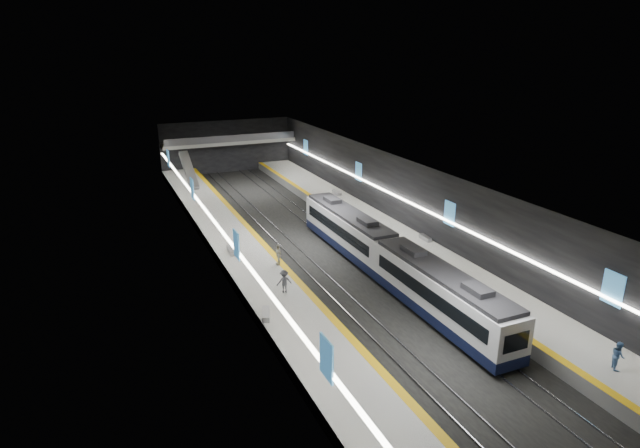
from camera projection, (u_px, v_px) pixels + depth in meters
name	position (u px, v px, depth m)	size (l,w,h in m)	color
ground	(315.00, 246.00, 53.18)	(70.00, 70.00, 0.00)	black
ceiling	(315.00, 167.00, 50.59)	(20.00, 70.00, 0.04)	beige
wall_left	(213.00, 221.00, 48.13)	(0.04, 70.00, 8.00)	black
wall_right	(403.00, 196.00, 55.64)	(0.04, 70.00, 8.00)	black
wall_back	(227.00, 146.00, 82.29)	(20.00, 0.04, 8.00)	black
platform_left	(242.00, 253.00, 50.20)	(5.00, 70.00, 1.00)	slate
tile_surface_left	(241.00, 247.00, 50.04)	(5.00, 70.00, 0.02)	#9B9B96
tactile_strip_left	(264.00, 244.00, 50.86)	(0.60, 70.00, 0.02)	#F0B40C
platform_right	(381.00, 231.00, 55.84)	(5.00, 70.00, 1.00)	slate
tile_surface_right	(381.00, 227.00, 55.67)	(5.00, 70.00, 0.02)	#9B9B96
tactile_strip_right	(362.00, 229.00, 54.84)	(0.60, 70.00, 0.02)	#F0B40C
rails	(315.00, 245.00, 53.16)	(6.52, 70.00, 0.12)	gray
train	(388.00, 257.00, 44.82)	(2.69, 30.04, 3.60)	#0D1433
ad_posters	(311.00, 200.00, 52.59)	(19.94, 53.50, 2.20)	#3E85BB
cove_light_left	(215.00, 222.00, 48.27)	(0.25, 68.60, 0.12)	white
cove_light_right	(401.00, 199.00, 55.63)	(0.25, 68.60, 0.12)	white
mezzanine_bridge	(230.00, 142.00, 80.15)	(20.00, 3.00, 1.50)	gray
escalator	(189.00, 170.00, 72.01)	(1.20, 8.00, 0.60)	#99999E
bench_left_near	(266.00, 314.00, 37.33)	(0.51, 1.83, 0.45)	#99999E
bench_left_far	(232.00, 251.00, 48.70)	(0.52, 1.87, 0.46)	#99999E
bench_right_near	(425.00, 238.00, 51.89)	(0.46, 1.67, 0.41)	#99999E
bench_right_far	(337.00, 193.00, 67.52)	(0.49, 1.76, 0.43)	#99999E
passenger_right_a	(493.00, 301.00, 38.01)	(0.55, 0.36, 1.52)	#B65044
passenger_right_b	(618.00, 356.00, 31.23)	(0.86, 0.67, 1.76)	#5078AE
passenger_left_a	(278.00, 255.00, 45.97)	(1.07, 0.45, 1.83)	silver
passenger_left_b	(284.00, 281.00, 40.82)	(1.18, 0.68, 1.82)	#404147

